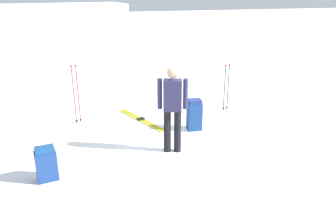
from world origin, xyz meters
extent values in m
plane|color=white|center=(0.00, 0.00, 0.00)|extent=(80.00, 80.00, 0.00)
cube|color=white|center=(-3.37, 26.91, 0.82)|extent=(13.88, 6.70, 1.65)
cylinder|color=black|center=(0.06, -0.45, 0.42)|extent=(0.14, 0.14, 0.85)
cylinder|color=black|center=(-0.13, -0.39, 0.42)|extent=(0.14, 0.14, 0.85)
cube|color=#2B284B|center=(-0.03, -0.42, 1.15)|extent=(0.39, 0.31, 0.60)
cylinder|color=#2B284B|center=(0.20, -0.49, 1.18)|extent=(0.09, 0.09, 0.58)
cylinder|color=#2B284B|center=(-0.26, -0.35, 1.18)|extent=(0.09, 0.09, 0.58)
sphere|color=tan|center=(-0.03, -0.42, 1.59)|extent=(0.22, 0.22, 0.22)
cube|color=gold|center=(-0.34, 1.36, 0.01)|extent=(0.76, 1.72, 0.02)
cube|color=black|center=(-0.34, 1.36, 0.04)|extent=(0.11, 0.15, 0.03)
cube|color=gold|center=(-0.25, 1.40, 0.01)|extent=(0.76, 1.72, 0.02)
cube|color=black|center=(-0.25, 1.40, 0.04)|extent=(0.11, 0.15, 0.03)
cube|color=navy|center=(-2.35, -0.87, 0.26)|extent=(0.37, 0.29, 0.52)
cube|color=navy|center=(-2.35, -0.87, 0.56)|extent=(0.33, 0.26, 0.08)
cube|color=navy|center=(0.75, 0.48, 0.32)|extent=(0.31, 0.26, 0.64)
cube|color=navy|center=(0.75, 0.48, 0.68)|extent=(0.28, 0.23, 0.08)
cylinder|color=black|center=(1.93, 1.48, 0.58)|extent=(0.02, 0.02, 1.16)
sphere|color=#A51919|center=(1.93, 1.48, 1.19)|extent=(0.05, 0.05, 0.05)
cylinder|color=black|center=(1.93, 1.48, 0.06)|extent=(0.07, 0.07, 0.01)
cylinder|color=black|center=(2.05, 1.51, 0.58)|extent=(0.02, 0.02, 1.16)
sphere|color=#A51919|center=(2.05, 1.51, 1.19)|extent=(0.05, 0.05, 0.05)
cylinder|color=black|center=(2.05, 1.51, 0.06)|extent=(0.07, 0.07, 0.01)
cylinder|color=maroon|center=(-1.80, 1.62, 0.67)|extent=(0.02, 0.02, 1.35)
sphere|color=#A51919|center=(-1.80, 1.62, 1.38)|extent=(0.05, 0.05, 0.05)
cylinder|color=black|center=(-1.80, 1.62, 0.06)|extent=(0.07, 0.07, 0.01)
cylinder|color=maroon|center=(-1.71, 1.65, 0.67)|extent=(0.02, 0.02, 1.35)
sphere|color=#A51919|center=(-1.71, 1.65, 1.38)|extent=(0.05, 0.05, 0.05)
cylinder|color=black|center=(-1.71, 1.65, 0.06)|extent=(0.07, 0.07, 0.01)
camera|label=1|loc=(-1.78, -6.23, 3.05)|focal=36.48mm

